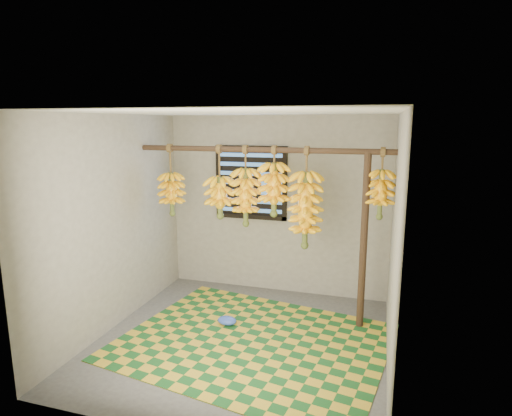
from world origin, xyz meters
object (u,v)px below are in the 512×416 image
(plastic_bag, at_px, (227,321))
(banana_bunch_a, at_px, (172,194))
(banana_bunch_b, at_px, (246,197))
(banana_bunch_e, at_px, (305,210))
(woven_mat, at_px, (253,342))
(banana_bunch_d, at_px, (274,189))
(support_post, at_px, (364,243))
(banana_bunch_c, at_px, (220,197))
(banana_bunch_f, at_px, (381,194))

(plastic_bag, height_order, banana_bunch_a, banana_bunch_a)
(plastic_bag, bearing_deg, banana_bunch_b, 76.54)
(plastic_bag, relative_size, banana_bunch_a, 0.26)
(plastic_bag, xyz_separation_m, banana_bunch_e, (0.81, 0.41, 1.27))
(woven_mat, distance_m, banana_bunch_e, 1.55)
(banana_bunch_d, bearing_deg, support_post, -0.00)
(banana_bunch_a, bearing_deg, banana_bunch_c, -0.00)
(banana_bunch_b, relative_size, banana_bunch_c, 1.08)
(support_post, bearing_deg, banana_bunch_b, 180.00)
(banana_bunch_e, bearing_deg, banana_bunch_f, -0.00)
(banana_bunch_b, height_order, banana_bunch_c, same)
(banana_bunch_d, bearing_deg, plastic_bag, -136.85)
(banana_bunch_b, distance_m, banana_bunch_f, 1.53)
(woven_mat, distance_m, banana_bunch_b, 1.63)
(support_post, distance_m, plastic_bag, 1.80)
(plastic_bag, height_order, banana_bunch_f, banana_bunch_f)
(banana_bunch_a, bearing_deg, banana_bunch_f, 0.00)
(plastic_bag, height_order, banana_bunch_b, banana_bunch_b)
(banana_bunch_c, xyz_separation_m, banana_bunch_f, (1.85, 0.00, 0.13))
(banana_bunch_e, height_order, banana_bunch_f, same)
(support_post, bearing_deg, banana_bunch_c, -180.00)
(banana_bunch_d, bearing_deg, woven_mat, -93.35)
(banana_bunch_b, relative_size, banana_bunch_e, 0.82)
(support_post, height_order, banana_bunch_d, banana_bunch_d)
(banana_bunch_b, distance_m, banana_bunch_c, 0.33)
(banana_bunch_c, distance_m, banana_bunch_f, 1.85)
(banana_bunch_b, height_order, banana_bunch_e, same)
(woven_mat, xyz_separation_m, banana_bunch_e, (0.41, 0.70, 1.32))
(plastic_bag, height_order, banana_bunch_c, banana_bunch_c)
(plastic_bag, distance_m, banana_bunch_a, 1.68)
(banana_bunch_b, height_order, banana_bunch_f, same)
(plastic_bag, bearing_deg, banana_bunch_a, 154.45)
(banana_bunch_d, distance_m, banana_bunch_e, 0.43)
(woven_mat, relative_size, plastic_bag, 11.76)
(woven_mat, distance_m, banana_bunch_f, 2.09)
(plastic_bag, xyz_separation_m, banana_bunch_b, (0.10, 0.41, 1.39))
(woven_mat, height_order, banana_bunch_a, banana_bunch_a)
(banana_bunch_b, xyz_separation_m, banana_bunch_c, (-0.32, -0.00, -0.02))
(woven_mat, relative_size, banana_bunch_d, 3.35)
(woven_mat, relative_size, banana_bunch_a, 3.05)
(plastic_bag, relative_size, banana_bunch_b, 0.24)
(woven_mat, xyz_separation_m, banana_bunch_d, (0.04, 0.70, 1.55))
(support_post, relative_size, plastic_bag, 8.71)
(support_post, xyz_separation_m, woven_mat, (-1.07, -0.70, -0.99))
(support_post, distance_m, banana_bunch_a, 2.38)
(woven_mat, relative_size, banana_bunch_f, 3.52)
(plastic_bag, xyz_separation_m, banana_bunch_a, (-0.87, 0.41, 1.38))
(banana_bunch_e, bearing_deg, banana_bunch_c, -180.00)
(support_post, relative_size, woven_mat, 0.74)
(banana_bunch_f, bearing_deg, banana_bunch_b, 180.00)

